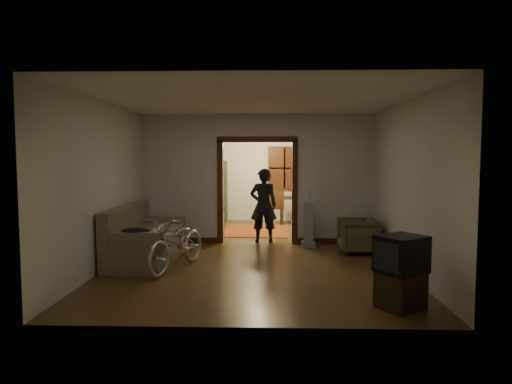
{
  "coord_description": "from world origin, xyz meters",
  "views": [
    {
      "loc": [
        0.27,
        -9.16,
        1.89
      ],
      "look_at": [
        0.0,
        -0.3,
        1.2
      ],
      "focal_mm": 32.0,
      "sensor_mm": 36.0,
      "label": 1
    }
  ],
  "objects_px": {
    "sofa": "(148,234)",
    "armchair": "(358,236)",
    "locker": "(211,191)",
    "person": "(263,205)",
    "bicycle": "(178,243)",
    "desk": "(297,211)"
  },
  "relations": [
    {
      "from": "bicycle",
      "to": "armchair",
      "type": "relative_size",
      "value": 2.3
    },
    {
      "from": "person",
      "to": "bicycle",
      "type": "bearing_deg",
      "value": 52.62
    },
    {
      "from": "locker",
      "to": "desk",
      "type": "relative_size",
      "value": 1.74
    },
    {
      "from": "sofa",
      "to": "locker",
      "type": "relative_size",
      "value": 1.23
    },
    {
      "from": "armchair",
      "to": "bicycle",
      "type": "bearing_deg",
      "value": -66.79
    },
    {
      "from": "sofa",
      "to": "desk",
      "type": "xyz_separation_m",
      "value": [
        2.98,
        4.6,
        -0.12
      ]
    },
    {
      "from": "sofa",
      "to": "desk",
      "type": "relative_size",
      "value": 2.14
    },
    {
      "from": "sofa",
      "to": "armchair",
      "type": "relative_size",
      "value": 2.9
    },
    {
      "from": "armchair",
      "to": "desk",
      "type": "xyz_separation_m",
      "value": [
        -0.95,
        3.78,
        0.04
      ]
    },
    {
      "from": "sofa",
      "to": "locker",
      "type": "distance_m",
      "value": 5.13
    },
    {
      "from": "bicycle",
      "to": "desk",
      "type": "height_order",
      "value": "bicycle"
    },
    {
      "from": "sofa",
      "to": "desk",
      "type": "distance_m",
      "value": 5.48
    },
    {
      "from": "bicycle",
      "to": "armchair",
      "type": "height_order",
      "value": "bicycle"
    },
    {
      "from": "bicycle",
      "to": "locker",
      "type": "distance_m",
      "value": 5.7
    },
    {
      "from": "sofa",
      "to": "desk",
      "type": "height_order",
      "value": "sofa"
    },
    {
      "from": "sofa",
      "to": "armchair",
      "type": "height_order",
      "value": "sofa"
    },
    {
      "from": "bicycle",
      "to": "locker",
      "type": "relative_size",
      "value": 0.97
    },
    {
      "from": "sofa",
      "to": "armchair",
      "type": "distance_m",
      "value": 4.02
    },
    {
      "from": "person",
      "to": "locker",
      "type": "height_order",
      "value": "locker"
    },
    {
      "from": "armchair",
      "to": "desk",
      "type": "bearing_deg",
      "value": -166.05
    },
    {
      "from": "locker",
      "to": "person",
      "type": "bearing_deg",
      "value": -60.43
    },
    {
      "from": "bicycle",
      "to": "person",
      "type": "xyz_separation_m",
      "value": [
        1.4,
        2.49,
        0.36
      ]
    }
  ]
}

